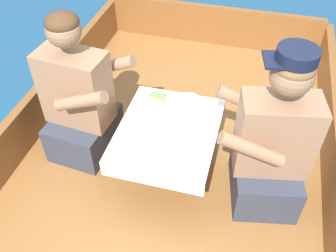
{
  "coord_description": "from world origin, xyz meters",
  "views": [
    {
      "loc": [
        0.41,
        -1.63,
        2.22
      ],
      "look_at": [
        0.0,
        -0.12,
        0.74
      ],
      "focal_mm": 40.0,
      "sensor_mm": 36.0,
      "label": 1
    }
  ],
  "objects_px": {
    "person_starboard": "(271,146)",
    "sandwich": "(158,98)",
    "person_port": "(79,102)",
    "coffee_cup_starboard": "(143,114)",
    "coffee_cup_port": "(166,120)"
  },
  "relations": [
    {
      "from": "person_starboard",
      "to": "coffee_cup_starboard",
      "type": "xyz_separation_m",
      "value": [
        -0.75,
        0.08,
        -0.01
      ]
    },
    {
      "from": "person_port",
      "to": "person_starboard",
      "type": "bearing_deg",
      "value": 1.13
    },
    {
      "from": "person_starboard",
      "to": "sandwich",
      "type": "xyz_separation_m",
      "value": [
        -0.71,
        0.25,
        -0.01
      ]
    },
    {
      "from": "person_starboard",
      "to": "coffee_cup_port",
      "type": "relative_size",
      "value": 9.49
    },
    {
      "from": "person_starboard",
      "to": "coffee_cup_starboard",
      "type": "relative_size",
      "value": 9.87
    },
    {
      "from": "person_starboard",
      "to": "coffee_cup_starboard",
      "type": "height_order",
      "value": "person_starboard"
    },
    {
      "from": "sandwich",
      "to": "coffee_cup_port",
      "type": "xyz_separation_m",
      "value": [
        0.1,
        -0.18,
        -0.0
      ]
    },
    {
      "from": "sandwich",
      "to": "person_starboard",
      "type": "bearing_deg",
      "value": -19.12
    },
    {
      "from": "person_port",
      "to": "sandwich",
      "type": "distance_m",
      "value": 0.49
    },
    {
      "from": "coffee_cup_port",
      "to": "person_starboard",
      "type": "bearing_deg",
      "value": -5.75
    },
    {
      "from": "person_starboard",
      "to": "coffee_cup_starboard",
      "type": "distance_m",
      "value": 0.76
    },
    {
      "from": "person_port",
      "to": "coffee_cup_starboard",
      "type": "distance_m",
      "value": 0.42
    },
    {
      "from": "sandwich",
      "to": "coffee_cup_port",
      "type": "bearing_deg",
      "value": -60.5
    },
    {
      "from": "coffee_cup_starboard",
      "to": "sandwich",
      "type": "bearing_deg",
      "value": 75.43
    },
    {
      "from": "person_starboard",
      "to": "person_port",
      "type": "bearing_deg",
      "value": -15.73
    }
  ]
}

